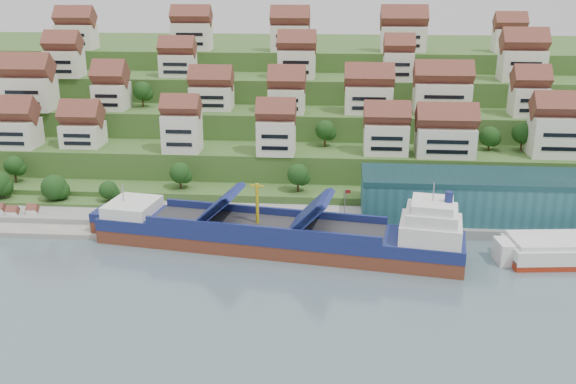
{
  "coord_description": "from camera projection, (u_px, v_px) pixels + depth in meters",
  "views": [
    {
      "loc": [
        15.86,
        -122.61,
        54.75
      ],
      "look_at": [
        5.22,
        14.0,
        8.0
      ],
      "focal_mm": 40.0,
      "sensor_mm": 36.0,
      "label": 1
    }
  ],
  "objects": [
    {
      "name": "cargo_ship",
      "position": [
        286.0,
        236.0,
        132.9
      ],
      "size": [
        77.14,
        23.58,
        16.88
      ],
      "rotation": [
        0.0,
        0.0,
        -0.16
      ],
      "color": "brown",
      "rests_on": "ground"
    },
    {
      "name": "warehouse",
      "position": [
        496.0,
        196.0,
        144.43
      ],
      "size": [
        60.0,
        15.0,
        10.0
      ],
      "primitive_type": "cube",
      "color": "#255C64",
      "rests_on": "quay"
    },
    {
      "name": "hillside_trees",
      "position": [
        210.0,
        137.0,
        168.08
      ],
      "size": [
        139.89,
        62.24,
        28.78
      ],
      "color": "#1B4216",
      "rests_on": "ground"
    },
    {
      "name": "flagpole",
      "position": [
        345.0,
        204.0,
        140.42
      ],
      "size": [
        1.28,
        0.16,
        8.0
      ],
      "color": "gray",
      "rests_on": "quay"
    },
    {
      "name": "hillside",
      "position": [
        293.0,
        104.0,
        228.81
      ],
      "size": [
        260.0,
        128.0,
        31.0
      ],
      "color": "#2D4C1E",
      "rests_on": "ground"
    },
    {
      "name": "beach_huts",
      "position": [
        7.0,
        214.0,
        148.42
      ],
      "size": [
        14.4,
        3.7,
        2.2
      ],
      "color": "white",
      "rests_on": "pebble_beach"
    },
    {
      "name": "ground",
      "position": [
        258.0,
        249.0,
        134.54
      ],
      "size": [
        300.0,
        300.0,
        0.0
      ],
      "primitive_type": "plane",
      "color": "slate",
      "rests_on": "ground"
    },
    {
      "name": "quay",
      "position": [
        353.0,
        221.0,
        146.87
      ],
      "size": [
        180.0,
        14.0,
        2.2
      ],
      "primitive_type": "cube",
      "color": "gray",
      "rests_on": "ground"
    },
    {
      "name": "hillside_village",
      "position": [
        291.0,
        87.0,
        183.05
      ],
      "size": [
        155.06,
        62.92,
        28.68
      ],
      "color": "silver",
      "rests_on": "ground"
    },
    {
      "name": "pebble_beach",
      "position": [
        18.0,
        218.0,
        149.97
      ],
      "size": [
        45.0,
        20.0,
        1.0
      ],
      "primitive_type": "cube",
      "color": "gray",
      "rests_on": "ground"
    }
  ]
}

